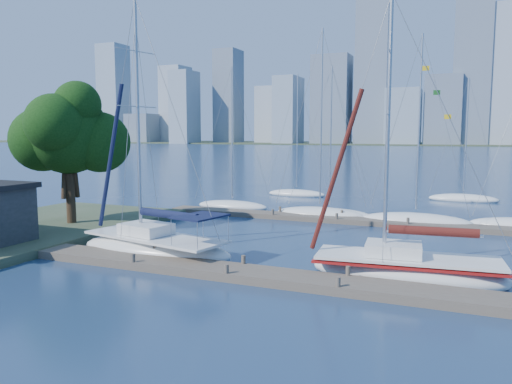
% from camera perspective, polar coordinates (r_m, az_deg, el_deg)
% --- Properties ---
extents(ground, '(700.00, 700.00, 0.00)m').
position_cam_1_polar(ground, '(23.22, -2.37, -9.65)').
color(ground, navy).
rests_on(ground, ground).
extents(near_dock, '(26.00, 2.00, 0.40)m').
position_cam_1_polar(near_dock, '(23.17, -2.37, -9.18)').
color(near_dock, brown).
rests_on(near_dock, ground).
extents(far_dock, '(30.00, 1.80, 0.36)m').
position_cam_1_polar(far_dock, '(37.46, 10.99, -3.22)').
color(far_dock, brown).
rests_on(far_dock, ground).
extents(shore, '(12.00, 22.00, 0.50)m').
position_cam_1_polar(shore, '(35.77, -25.63, -4.11)').
color(shore, '#38472D').
rests_on(shore, ground).
extents(far_shore, '(800.00, 100.00, 1.50)m').
position_cam_1_polar(far_shore, '(340.34, 21.42, 5.08)').
color(far_shore, '#38472D').
rests_on(far_shore, ground).
extents(tree, '(7.50, 6.84, 9.95)m').
position_cam_1_polar(tree, '(35.81, -20.68, 6.50)').
color(tree, '#302115').
rests_on(tree, ground).
extents(sailboat_navy, '(9.49, 4.78, 14.28)m').
position_cam_1_polar(sailboat_navy, '(27.49, -11.51, -4.93)').
color(sailboat_navy, white).
rests_on(sailboat_navy, ground).
extents(sailboat_maroon, '(8.95, 3.71, 13.17)m').
position_cam_1_polar(sailboat_maroon, '(23.67, 16.85, -7.13)').
color(sailboat_maroon, white).
rests_on(sailboat_maroon, ground).
extents(bg_boat_0, '(6.92, 4.21, 12.56)m').
position_cam_1_polar(bg_boat_0, '(44.06, -2.72, -1.54)').
color(bg_boat_0, white).
rests_on(bg_boat_0, ground).
extents(bg_boat_1, '(7.29, 2.98, 14.84)m').
position_cam_1_polar(bg_boat_1, '(39.51, 7.31, -2.46)').
color(bg_boat_1, white).
rests_on(bg_boat_1, ground).
extents(bg_boat_2, '(6.83, 2.29, 11.99)m').
position_cam_1_polar(bg_boat_2, '(39.78, 8.38, -2.49)').
color(bg_boat_2, white).
rests_on(bg_boat_2, ground).
extents(bg_boat_3, '(8.19, 5.54, 13.85)m').
position_cam_1_polar(bg_boat_3, '(37.93, 17.78, -3.13)').
color(bg_boat_3, white).
rests_on(bg_boat_3, ground).
extents(bg_boat_6, '(6.55, 3.43, 13.02)m').
position_cam_1_polar(bg_boat_6, '(53.12, 4.67, -0.15)').
color(bg_boat_6, white).
rests_on(bg_boat_6, ground).
extents(bg_boat_7, '(6.78, 3.69, 12.15)m').
position_cam_1_polar(bg_boat_7, '(52.78, 22.62, -0.69)').
color(bg_boat_7, white).
rests_on(bg_boat_7, ground).
extents(skyline, '(503.53, 51.31, 96.38)m').
position_cam_1_polar(skyline, '(312.17, 25.96, 10.83)').
color(skyline, '#7F91A4').
rests_on(skyline, ground).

